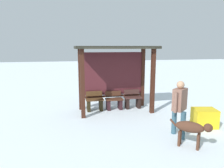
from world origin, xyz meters
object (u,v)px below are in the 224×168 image
object	(u,v)px
bench_left_inside	(95,103)
grit_bin	(204,118)
bus_shelter	(114,64)
bench_right_inside	(133,101)
person_walking	(179,104)
bench_center_inside	(114,102)
dog	(192,128)

from	to	relation	value
bench_left_inside	grit_bin	world-z (taller)	bench_left_inside
bus_shelter	bench_right_inside	size ratio (longest dim) A/B	4.03
bench_left_inside	person_walking	distance (m)	3.61
bench_right_inside	bus_shelter	bearing A→B (deg)	-175.53
bench_center_inside	bench_right_inside	distance (m)	0.79
bench_center_inside	bench_right_inside	bearing A→B (deg)	-0.12
bench_right_inside	person_walking	xyz separation A→B (m)	(0.38, -2.95, 0.62)
bench_center_inside	grit_bin	xyz separation A→B (m)	(2.39, -2.47, -0.01)
bench_left_inside	bench_right_inside	xyz separation A→B (m)	(1.59, -0.00, 0.00)
bus_shelter	bench_left_inside	xyz separation A→B (m)	(-0.79, 0.06, -1.55)
bus_shelter	dog	bearing A→B (deg)	-72.21
bench_center_inside	dog	xyz separation A→B (m)	(1.15, -3.64, 0.21)
bus_shelter	grit_bin	size ratio (longest dim) A/B	4.37
person_walking	dog	xyz separation A→B (m)	(-0.03, -0.68, -0.44)
bus_shelter	bench_right_inside	distance (m)	1.74
bus_shelter	bench_right_inside	xyz separation A→B (m)	(0.79, 0.06, -1.55)
bench_center_inside	bench_right_inside	world-z (taller)	bench_right_inside
dog	bench_left_inside	bearing A→B (deg)	118.08
bench_right_inside	grit_bin	size ratio (longest dim) A/B	1.08
bench_left_inside	dog	size ratio (longest dim) A/B	0.93
bench_left_inside	bench_center_inside	size ratio (longest dim) A/B	1.04
bench_right_inside	bench_left_inside	bearing A→B (deg)	179.98
grit_bin	bench_center_inside	bearing A→B (deg)	134.03
person_walking	dog	bearing A→B (deg)	-92.55
bench_left_inside	dog	world-z (taller)	bench_left_inside
bench_left_inside	person_walking	bearing A→B (deg)	-56.28
bench_right_inside	grit_bin	bearing A→B (deg)	-57.17
bus_shelter	person_walking	world-z (taller)	bus_shelter
bus_shelter	dog	size ratio (longest dim) A/B	3.75
bus_shelter	bench_center_inside	xyz separation A→B (m)	(0.00, 0.06, -1.57)
bench_center_inside	bench_right_inside	xyz separation A→B (m)	(0.79, -0.00, 0.02)
bench_left_inside	bench_center_inside	world-z (taller)	bench_left_inside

